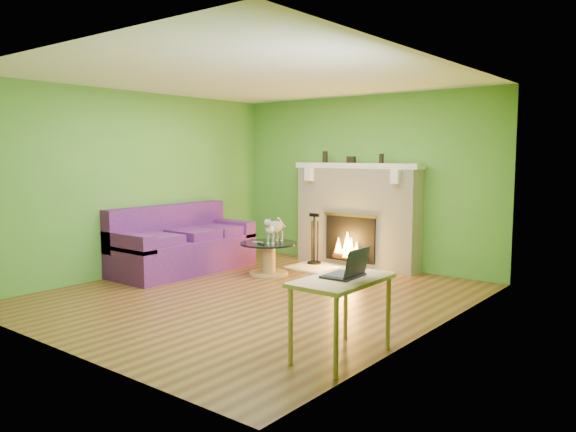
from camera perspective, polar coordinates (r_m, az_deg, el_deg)
name	(u,v)px	position (r m, az deg, el deg)	size (l,w,h in m)	color
floor	(256,295)	(6.90, -3.27, -8.06)	(5.00, 5.00, 0.00)	#582F19
ceiling	(255,78)	(6.75, -3.41, 13.86)	(5.00, 5.00, 0.00)	white
wall_back	(363,181)	(8.72, 7.67, 3.53)	(5.00, 5.00, 0.00)	#4A8E2E
wall_front	(58,203)	(5.12, -22.30, 1.24)	(5.00, 5.00, 0.00)	#4A8E2E
wall_left	(139,183)	(8.37, -14.94, 3.26)	(5.00, 5.00, 0.00)	#4A8E2E
wall_right	(433,198)	(5.47, 14.55, 1.81)	(5.00, 5.00, 0.00)	#4A8E2E
window_frame	(387,174)	(4.65, 10.02, 4.25)	(1.20, 1.20, 0.00)	silver
window_pane	(386,174)	(4.66, 9.93, 4.25)	(1.06, 1.06, 0.00)	white
fireplace	(357,216)	(8.61, 6.99, -0.02)	(2.10, 0.46, 1.58)	beige
hearth	(338,270)	(8.30, 5.06, -5.53)	(1.50, 0.75, 0.03)	beige
mantel	(357,166)	(8.54, 6.99, 5.10)	(2.10, 0.28, 0.08)	silver
sofa	(181,246)	(8.42, -10.83, -2.98)	(0.96, 2.14, 0.96)	#491758
coffee_table	(268,256)	(8.05, -2.00, -4.07)	(0.81, 0.81, 0.46)	tan
desk	(342,288)	(4.75, 5.47, -7.27)	(0.53, 0.92, 0.68)	tan
cat	(275,230)	(7.98, -1.34, -1.41)	(0.22, 0.59, 0.37)	slate
remote_silver	(258,242)	(7.99, -3.11, -2.68)	(0.17, 0.04, 0.02)	gray
remote_black	(261,244)	(7.87, -2.75, -2.83)	(0.16, 0.04, 0.02)	black
laptop	(343,261)	(4.76, 5.62, -4.62)	(0.31, 0.35, 0.26)	black
fire_tools	(314,238)	(8.64, 2.68, -2.28)	(0.21, 0.21, 0.79)	black
mantel_vase_left	(325,157)	(8.89, 3.80, 6.01)	(0.08, 0.08, 0.18)	black
mantel_vase_right	(381,158)	(8.36, 9.47, 5.79)	(0.07, 0.07, 0.14)	black
mantel_box	(351,160)	(8.63, 6.44, 5.71)	(0.12, 0.08, 0.10)	black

